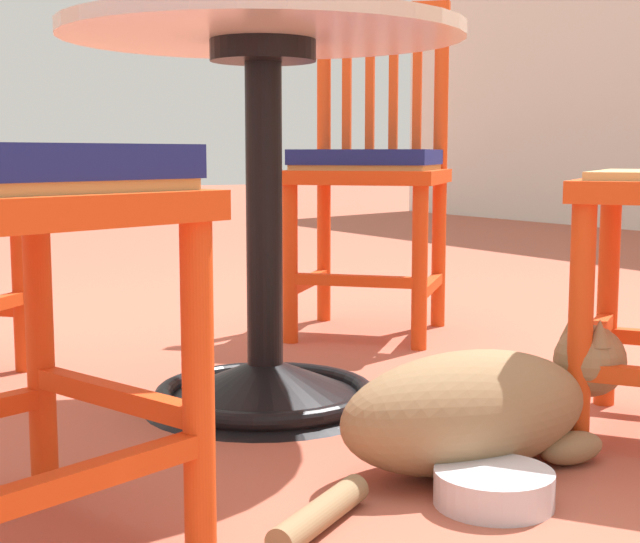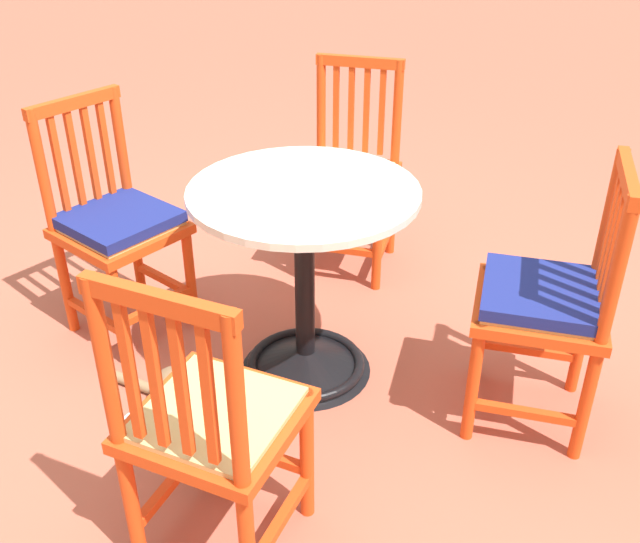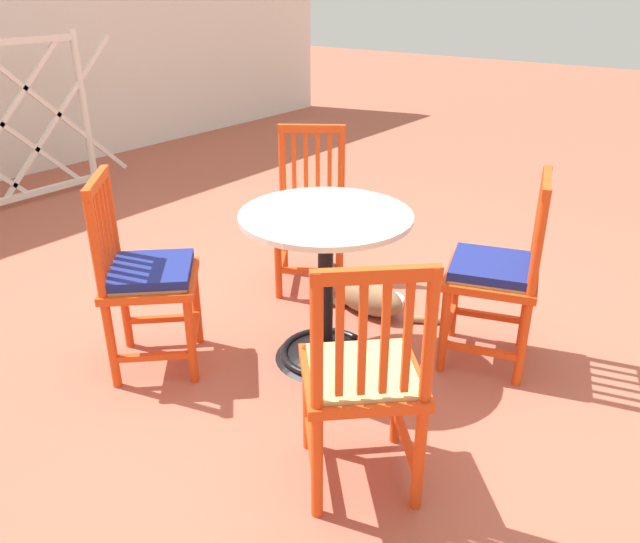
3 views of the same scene
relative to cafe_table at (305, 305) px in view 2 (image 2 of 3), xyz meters
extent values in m
plane|color=#AD5642|center=(0.09, 0.02, -0.28)|extent=(24.00, 24.00, 0.00)
cone|color=black|center=(0.00, 0.00, -0.23)|extent=(0.48, 0.48, 0.10)
torus|color=black|center=(0.00, 0.00, -0.26)|extent=(0.44, 0.44, 0.04)
cylinder|color=black|center=(0.00, 0.00, 0.09)|extent=(0.07, 0.07, 0.66)
cylinder|color=black|center=(0.00, 0.00, 0.40)|extent=(0.20, 0.20, 0.04)
cylinder|color=beige|center=(0.00, 0.00, 0.43)|extent=(0.76, 0.76, 0.02)
cylinder|color=#D64214|center=(-0.27, 0.58, -0.06)|extent=(0.04, 0.04, 0.45)
cylinder|color=#D64214|center=(-0.52, 0.35, -0.06)|extent=(0.04, 0.04, 0.45)
cylinder|color=#D64214|center=(-0.50, 0.83, 0.17)|extent=(0.04, 0.04, 0.91)
cylinder|color=#D64214|center=(-0.75, 0.60, 0.17)|extent=(0.04, 0.04, 0.91)
cube|color=#D64214|center=(-0.38, 0.71, -0.14)|extent=(0.25, 0.27, 0.03)
cube|color=#D64214|center=(-0.63, 0.47, -0.14)|extent=(0.25, 0.27, 0.03)
cube|color=#D64214|center=(-0.39, 0.47, -0.11)|extent=(0.27, 0.25, 0.03)
cube|color=#D64214|center=(-0.51, 0.59, 0.15)|extent=(0.57, 0.57, 0.04)
cube|color=tan|center=(-0.51, 0.59, 0.17)|extent=(0.49, 0.49, 0.02)
cube|color=#D64214|center=(-0.55, 0.78, 0.40)|extent=(0.03, 0.03, 0.39)
cube|color=#D64214|center=(-0.60, 0.74, 0.40)|extent=(0.03, 0.03, 0.39)
cube|color=#D64214|center=(-0.65, 0.69, 0.40)|extent=(0.03, 0.03, 0.39)
cube|color=#D64214|center=(-0.70, 0.64, 0.40)|extent=(0.03, 0.03, 0.39)
cube|color=#D64214|center=(-0.63, 0.71, 0.61)|extent=(0.30, 0.28, 0.04)
cube|color=navy|center=(-0.51, 0.59, 0.20)|extent=(0.51, 0.51, 0.04)
cylinder|color=#D64214|center=(-0.55, -0.33, -0.06)|extent=(0.04, 0.04, 0.45)
cylinder|color=#D64214|center=(-0.32, -0.58, -0.06)|extent=(0.04, 0.04, 0.45)
cylinder|color=#D64214|center=(-0.80, -0.56, 0.17)|extent=(0.04, 0.04, 0.91)
cylinder|color=#D64214|center=(-0.57, -0.81, 0.17)|extent=(0.04, 0.04, 0.91)
cube|color=#D64214|center=(-0.68, -0.45, -0.14)|extent=(0.27, 0.25, 0.03)
cube|color=#D64214|center=(-0.44, -0.69, -0.14)|extent=(0.27, 0.25, 0.03)
cube|color=#D64214|center=(-0.44, -0.45, -0.11)|extent=(0.25, 0.27, 0.03)
cube|color=#D64214|center=(-0.56, -0.57, 0.15)|extent=(0.57, 0.57, 0.04)
cube|color=tan|center=(-0.56, -0.57, 0.17)|extent=(0.49, 0.49, 0.02)
cube|color=#D64214|center=(-0.75, -0.61, 0.40)|extent=(0.03, 0.03, 0.39)
cube|color=#D64214|center=(-0.71, -0.66, 0.40)|extent=(0.03, 0.03, 0.39)
cube|color=#D64214|center=(-0.66, -0.71, 0.40)|extent=(0.03, 0.03, 0.39)
cube|color=#D64214|center=(-0.61, -0.76, 0.40)|extent=(0.03, 0.03, 0.39)
cube|color=#D64214|center=(-0.68, -0.69, 0.61)|extent=(0.28, 0.30, 0.04)
cylinder|color=#D64214|center=(0.23, -0.49, -0.06)|extent=(0.04, 0.04, 0.45)
cylinder|color=#D64214|center=(0.55, -0.39, -0.06)|extent=(0.04, 0.04, 0.45)
cylinder|color=#D64214|center=(0.34, -0.82, 0.17)|extent=(0.04, 0.04, 0.91)
cylinder|color=#D64214|center=(0.66, -0.71, 0.17)|extent=(0.04, 0.04, 0.91)
cube|color=#D64214|center=(0.28, -0.66, -0.14)|extent=(0.13, 0.33, 0.03)
cube|color=#D64214|center=(0.61, -0.55, -0.14)|extent=(0.13, 0.33, 0.03)
cube|color=#D64214|center=(0.39, -0.44, -0.11)|extent=(0.33, 0.13, 0.03)
cube|color=#D64214|center=(0.45, -0.60, 0.15)|extent=(0.50, 0.50, 0.04)
cube|color=tan|center=(0.45, -0.60, 0.17)|extent=(0.44, 0.44, 0.02)
cube|color=#D64214|center=(0.40, -0.80, 0.40)|extent=(0.03, 0.03, 0.39)
cube|color=#D64214|center=(0.47, -0.78, 0.40)|extent=(0.03, 0.03, 0.39)
cube|color=#D64214|center=(0.53, -0.75, 0.40)|extent=(0.03, 0.03, 0.39)
cube|color=#D64214|center=(0.60, -0.73, 0.40)|extent=(0.03, 0.03, 0.39)
cube|color=#D64214|center=(0.50, -0.76, 0.61)|extent=(0.37, 0.15, 0.04)
cube|color=navy|center=(0.45, -0.60, 0.20)|extent=(0.45, 0.45, 0.04)
cylinder|color=#D64214|center=(0.53, 0.30, -0.06)|extent=(0.04, 0.04, 0.45)
cylinder|color=#D64214|center=(0.34, 0.58, -0.06)|extent=(0.04, 0.04, 0.45)
cylinder|color=#D64214|center=(0.81, 0.49, 0.17)|extent=(0.04, 0.04, 0.91)
cylinder|color=#D64214|center=(0.62, 0.77, 0.17)|extent=(0.04, 0.04, 0.91)
cube|color=#D64214|center=(0.67, 0.39, -0.14)|extent=(0.30, 0.21, 0.03)
cube|color=#D64214|center=(0.48, 0.67, -0.14)|extent=(0.30, 0.21, 0.03)
cube|color=#D64214|center=(0.43, 0.44, -0.11)|extent=(0.21, 0.30, 0.03)
cube|color=#D64214|center=(0.57, 0.53, 0.15)|extent=(0.56, 0.56, 0.04)
cube|color=tan|center=(0.57, 0.53, 0.17)|extent=(0.49, 0.49, 0.02)
cube|color=#D64214|center=(0.77, 0.55, 0.40)|extent=(0.03, 0.03, 0.39)
cube|color=#D64214|center=(0.73, 0.60, 0.40)|extent=(0.03, 0.03, 0.39)
cube|color=#D64214|center=(0.70, 0.66, 0.40)|extent=(0.03, 0.03, 0.39)
cube|color=#D64214|center=(0.66, 0.71, 0.40)|extent=(0.03, 0.03, 0.39)
cube|color=#D64214|center=(0.71, 0.63, 0.61)|extent=(0.24, 0.33, 0.04)
ellipsoid|color=#8E704C|center=(0.50, 0.09, -0.19)|extent=(0.23, 0.45, 0.19)
ellipsoid|color=silver|center=(0.51, 0.19, -0.20)|extent=(0.16, 0.19, 0.14)
sphere|color=#8E704C|center=(0.52, 0.34, -0.13)|extent=(0.12, 0.12, 0.12)
ellipsoid|color=silver|center=(0.52, 0.38, -0.15)|extent=(0.05, 0.05, 0.04)
cone|color=#8E704C|center=(0.48, 0.33, -0.08)|extent=(0.04, 0.04, 0.04)
cone|color=#8E704C|center=(0.55, 0.32, -0.08)|extent=(0.04, 0.04, 0.04)
ellipsoid|color=#8E704C|center=(0.46, 0.26, -0.26)|extent=(0.06, 0.12, 0.05)
ellipsoid|color=#8E704C|center=(0.57, 0.25, -0.26)|extent=(0.06, 0.12, 0.05)
cylinder|color=#8E704C|center=(0.58, -0.23, -0.26)|extent=(0.15, 0.21, 0.04)
cylinder|color=silver|center=(0.63, 0.03, -0.26)|extent=(0.17, 0.17, 0.05)
camera|label=1|loc=(1.58, -0.84, 0.21)|focal=52.43mm
camera|label=2|loc=(1.09, 1.86, 1.41)|focal=41.02mm
camera|label=3|loc=(-2.05, -1.52, 1.36)|focal=35.18mm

